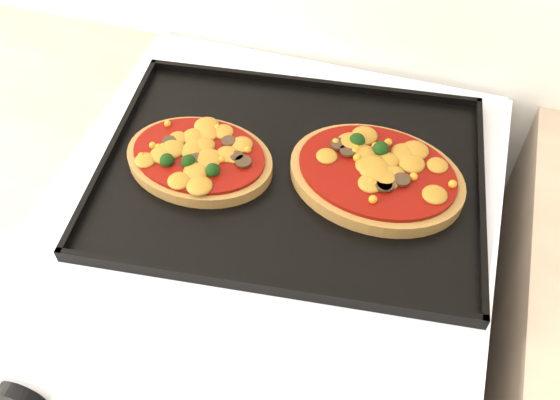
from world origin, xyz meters
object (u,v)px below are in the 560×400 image
(stove, at_px, (274,349))
(pizza_right, at_px, (376,174))
(baking_tray, at_px, (291,172))
(pizza_left, at_px, (199,157))

(stove, height_order, pizza_right, pizza_right)
(baking_tray, relative_size, pizza_left, 2.51)
(pizza_right, bearing_deg, stove, -158.32)
(stove, relative_size, pizza_left, 4.48)
(pizza_left, distance_m, pizza_right, 0.24)
(pizza_right, bearing_deg, pizza_left, -170.94)
(pizza_left, bearing_deg, stove, -7.59)
(stove, distance_m, pizza_left, 0.49)
(baking_tray, distance_m, pizza_left, 0.13)
(stove, xyz_separation_m, pizza_right, (0.13, 0.05, 0.48))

